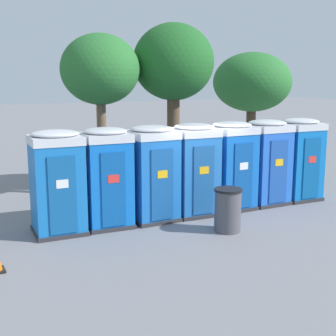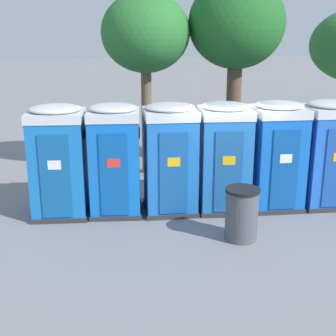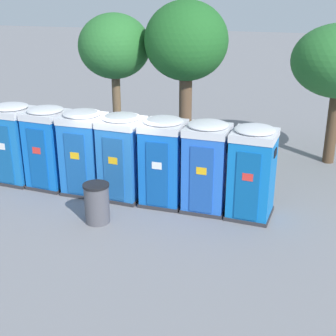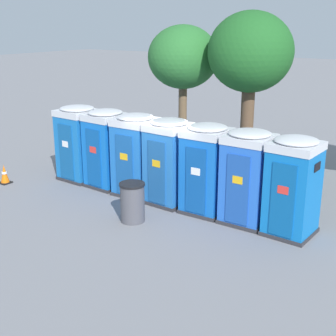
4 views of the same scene
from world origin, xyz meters
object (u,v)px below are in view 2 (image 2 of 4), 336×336
object	(u,v)px
portapotty_0	(59,161)
trash_can	(242,214)
portapotty_4	(276,155)
portapotty_5	(327,153)
street_tree_0	(146,34)
street_tree_1	(236,26)
portapotty_1	(115,159)
portapotty_2	(170,158)
portapotty_3	(224,157)

from	to	relation	value
portapotty_0	trash_can	xyz separation A→B (m)	(3.73, -1.85, -0.74)
portapotty_0	portapotty_4	distance (m)	5.03
portapotty_5	street_tree_0	bearing A→B (deg)	141.73
portapotty_4	street_tree_0	size ratio (longest dim) A/B	0.50
portapotty_5	street_tree_1	distance (m)	4.51
portapotty_5	street_tree_0	world-z (taller)	street_tree_0
portapotty_5	trash_can	distance (m)	3.14
portapotty_1	portapotty_4	xyz separation A→B (m)	(3.77, -0.12, -0.00)
portapotty_4	portapotty_5	size ratio (longest dim) A/B	1.00
portapotty_2	portapotty_0	bearing A→B (deg)	177.77
portapotty_2	portapotty_5	xyz separation A→B (m)	(3.77, -0.07, 0.00)
portapotty_5	portapotty_3	bearing A→B (deg)	179.42
portapotty_5	street_tree_1	world-z (taller)	street_tree_1
portapotty_0	portapotty_4	xyz separation A→B (m)	(5.02, -0.15, 0.00)
portapotty_3	portapotty_5	size ratio (longest dim) A/B	1.00
portapotty_1	street_tree_0	world-z (taller)	street_tree_0
portapotty_1	portapotty_4	bearing A→B (deg)	-1.87
portapotty_2	portapotty_1	bearing A→B (deg)	176.84
portapotty_1	street_tree_0	size ratio (longest dim) A/B	0.50
portapotty_0	street_tree_0	size ratio (longest dim) A/B	0.50
portapotty_4	portapotty_5	bearing A→B (deg)	-0.95
trash_can	portapotty_3	bearing A→B (deg)	88.68
street_tree_0	street_tree_1	distance (m)	2.56
portapotty_4	portapotty_5	distance (m)	1.26
portapotty_1	portapotty_5	xyz separation A→B (m)	(5.02, -0.14, -0.00)
portapotty_3	trash_can	world-z (taller)	portapotty_3
portapotty_0	portapotty_3	size ratio (longest dim) A/B	1.00
portapotty_0	portapotty_3	xyz separation A→B (m)	(3.77, -0.15, 0.00)
portapotty_2	portapotty_4	distance (m)	2.51
portapotty_0	portapotty_3	world-z (taller)	same
street_tree_0	trash_can	xyz separation A→B (m)	(1.48, -4.86, -3.42)
portapotty_5	street_tree_0	distance (m)	5.80
portapotty_2	portapotty_4	bearing A→B (deg)	-1.23
portapotty_5	street_tree_1	size ratio (longest dim) A/B	0.46
portapotty_1	portapotty_0	bearing A→B (deg)	178.70
portapotty_1	street_tree_0	bearing A→B (deg)	71.90
portapotty_4	street_tree_0	bearing A→B (deg)	131.29
portapotty_1	street_tree_1	world-z (taller)	street_tree_1
street_tree_1	trash_can	xyz separation A→B (m)	(-1.07, -4.79, -3.65)
portapotty_0	street_tree_0	bearing A→B (deg)	53.22
portapotty_0	portapotty_5	xyz separation A→B (m)	(6.28, -0.17, 0.00)
portapotty_1	portapotty_3	bearing A→B (deg)	-2.70
portapotty_0	trash_can	distance (m)	4.23
street_tree_0	street_tree_1	xyz separation A→B (m)	(2.54, -0.08, 0.22)
trash_can	portapotty_4	bearing A→B (deg)	52.70
portapotty_1	portapotty_3	world-z (taller)	same
portapotty_0	portapotty_2	bearing A→B (deg)	-2.23
portapotty_2	trash_can	bearing A→B (deg)	-55.31
portapotty_0	portapotty_5	size ratio (longest dim) A/B	1.00
street_tree_0	street_tree_1	world-z (taller)	street_tree_1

